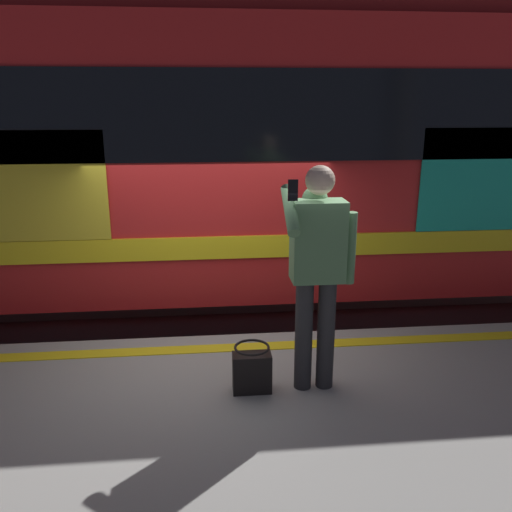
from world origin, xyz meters
TOP-DOWN VIEW (x-y plane):
  - ground_plane at (0.00, 0.00)m, footprint 23.84×23.84m
  - safety_line at (0.00, 0.30)m, footprint 13.48×0.16m
  - track_rail_near at (0.00, -1.23)m, footprint 17.88×0.08m
  - track_rail_far at (0.00, -2.66)m, footprint 17.88×0.08m
  - train_carriage at (-0.61, -1.94)m, footprint 12.77×2.79m
  - passenger at (-0.79, 1.04)m, footprint 0.57×0.55m
  - handbag at (-0.29, 1.08)m, footprint 0.31×0.28m

SIDE VIEW (x-z plane):
  - ground_plane at x=0.00m, z-range 0.00..0.00m
  - track_rail_near at x=0.00m, z-range 0.00..0.16m
  - track_rail_far at x=0.00m, z-range 0.00..0.16m
  - safety_line at x=0.00m, z-range 0.87..0.88m
  - handbag at x=-0.29m, z-range 0.86..1.25m
  - passenger at x=-0.79m, z-range 1.04..2.84m
  - train_carriage at x=-0.61m, z-range 0.54..4.56m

